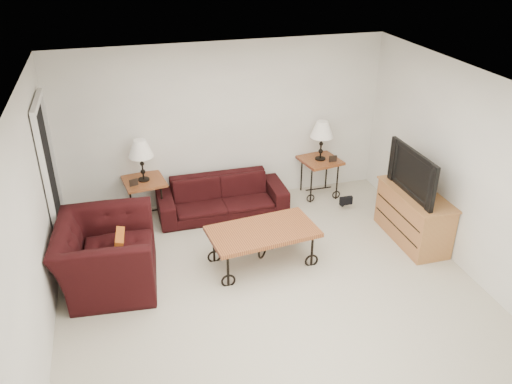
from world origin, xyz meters
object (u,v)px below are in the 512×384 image
(side_table_left, at_px, (146,199))
(backpack, at_px, (343,195))
(lamp_right, at_px, (321,141))
(armchair, at_px, (107,255))
(sofa, at_px, (222,197))
(tv_stand, at_px, (413,216))
(coffee_table, at_px, (263,247))
(side_table_right, at_px, (319,177))
(lamp_left, at_px, (142,160))
(television, at_px, (419,172))

(side_table_left, relative_size, backpack, 1.57)
(lamp_right, bearing_deg, armchair, -155.75)
(side_table_left, height_order, backpack, side_table_left)
(sofa, distance_m, tv_stand, 2.79)
(coffee_table, relative_size, tv_stand, 1.12)
(armchair, height_order, backpack, armchair)
(side_table_right, relative_size, lamp_right, 1.00)
(lamp_left, relative_size, television, 0.58)
(backpack, bearing_deg, sofa, -179.64)
(side_table_right, distance_m, armchair, 3.68)
(television, distance_m, backpack, 1.49)
(lamp_left, bearing_deg, television, -24.73)
(side_table_left, bearing_deg, television, -24.73)
(side_table_left, height_order, armchair, armchair)
(lamp_left, bearing_deg, tv_stand, -24.60)
(television, xyz_separation_m, backpack, (-0.52, 1.11, -0.84))
(side_table_right, distance_m, television, 1.91)
(side_table_left, bearing_deg, side_table_right, 0.00)
(coffee_table, relative_size, television, 1.25)
(lamp_right, relative_size, armchair, 0.49)
(side_table_right, xyz_separation_m, lamp_left, (-2.76, 0.00, 0.62))
(lamp_left, distance_m, tv_stand, 3.91)
(armchair, distance_m, television, 4.13)
(lamp_left, relative_size, armchair, 0.49)
(television, bearing_deg, armchair, -91.38)
(side_table_right, xyz_separation_m, armchair, (-3.36, -1.51, 0.10))
(lamp_left, bearing_deg, backpack, -9.43)
(sofa, bearing_deg, lamp_right, 6.25)
(sofa, bearing_deg, coffee_table, -81.26)
(lamp_right, height_order, tv_stand, lamp_right)
(lamp_right, distance_m, tv_stand, 1.87)
(side_table_left, xyz_separation_m, armchair, (-0.59, -1.51, 0.10))
(armchair, bearing_deg, tv_stand, -86.26)
(sofa, height_order, lamp_left, lamp_left)
(side_table_left, distance_m, television, 3.92)
(lamp_left, bearing_deg, side_table_left, 0.00)
(lamp_left, distance_m, lamp_right, 2.76)
(sofa, distance_m, backpack, 1.89)
(side_table_right, xyz_separation_m, tv_stand, (0.75, -1.61, 0.05))
(backpack, bearing_deg, side_table_left, -179.46)
(side_table_right, relative_size, coffee_table, 0.46)
(lamp_left, distance_m, coffee_table, 2.21)
(sofa, bearing_deg, backpack, -9.62)
(lamp_left, xyz_separation_m, armchair, (-0.59, -1.51, -0.52))
(sofa, height_order, tv_stand, tv_stand)
(side_table_left, bearing_deg, armchair, -111.33)
(side_table_right, bearing_deg, sofa, -173.75)
(lamp_right, distance_m, television, 1.77)
(armchair, distance_m, tv_stand, 4.11)
(lamp_right, xyz_separation_m, coffee_table, (-1.42, -1.62, -0.69))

